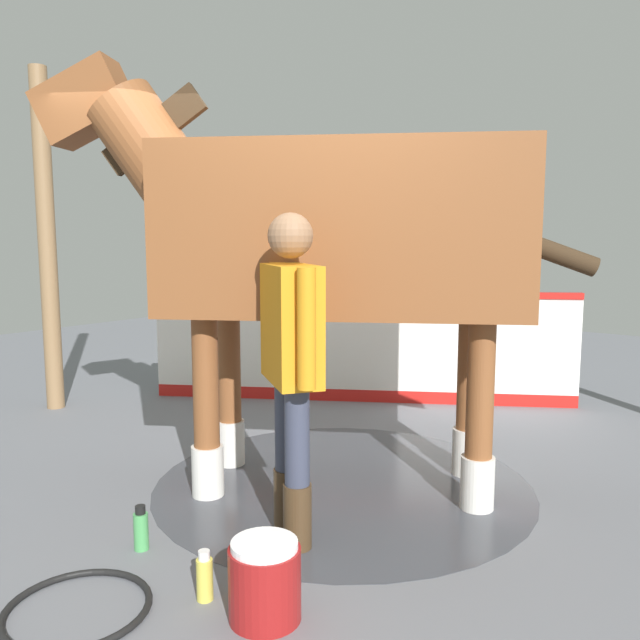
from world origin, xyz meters
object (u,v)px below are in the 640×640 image
at_px(horse, 327,235).
at_px(handler, 291,354).
at_px(bottle_shampoo, 205,577).
at_px(bottle_spray, 141,529).
at_px(wash_bucket, 265,581).
at_px(hose_coil, 77,608).

xyz_separation_m(horse, handler, (-0.31, 0.72, -0.61)).
distance_m(handler, bottle_shampoo, 1.14).
xyz_separation_m(handler, bottle_spray, (0.54, 0.58, -0.90)).
distance_m(handler, bottle_spray, 1.20).
relative_size(horse, wash_bucket, 9.07).
height_order(horse, bottle_spray, horse).
distance_m(wash_bucket, bottle_shampoo, 0.32).
bearing_deg(wash_bucket, bottle_spray, -3.52).
height_order(horse, hose_coil, horse).
bearing_deg(hose_coil, bottle_spray, -64.79).
xyz_separation_m(wash_bucket, bottle_spray, (0.92, -0.06, -0.06)).
relative_size(horse, bottle_spray, 13.21).
distance_m(horse, handler, 1.00).
distance_m(horse, bottle_shampoo, 2.11).
bearing_deg(horse, hose_coil, 59.82).
xyz_separation_m(handler, hose_coil, (0.30, 1.09, -0.99)).
distance_m(horse, bottle_spray, 2.01).
distance_m(handler, hose_coil, 1.51).
height_order(wash_bucket, hose_coil, wash_bucket).
bearing_deg(handler, hose_coil, -159.35).
height_order(wash_bucket, bottle_spray, wash_bucket).
height_order(bottle_shampoo, hose_coil, bottle_shampoo).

